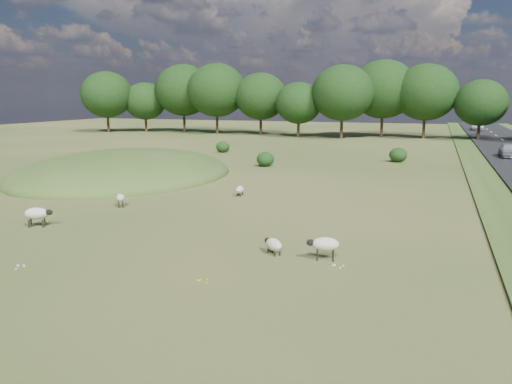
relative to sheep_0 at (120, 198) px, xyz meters
The scene contains 11 objects.
ground 18.78m from the sheep_0, 72.99° to the left, with size 160.00×160.00×0.00m, color #30531A.
mound 11.90m from the sheep_0, 123.18° to the left, with size 16.00×20.00×4.00m, color #33561E.
treeline 53.91m from the sheep_0, 85.25° to the left, with size 96.28×14.66×11.70m.
shrubs 24.41m from the sheep_0, 79.69° to the left, with size 20.77×10.72×1.39m.
sheep_0 is the anchor object (origin of this frame).
sheep_1 13.96m from the sheep_0, 22.53° to the right, with size 1.30×0.75×0.91m.
sheep_2 7.41m from the sheep_0, 45.31° to the left, with size 0.61×1.13×0.63m.
sheep_3 12.05m from the sheep_0, 26.03° to the right, with size 1.06×1.00×0.64m.
sheep_4 5.26m from the sheep_0, 102.60° to the right, with size 1.36×0.99×0.95m.
car_0 39.35m from the sheep_0, 53.16° to the left, with size 1.64×4.07×1.39m, color #ACB0B4.
car_5 78.55m from the sheep_0, 72.52° to the left, with size 2.12×4.60×1.28m, color white.
Camera 1 is at (11.14, -21.45, 6.20)m, focal length 35.00 mm.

